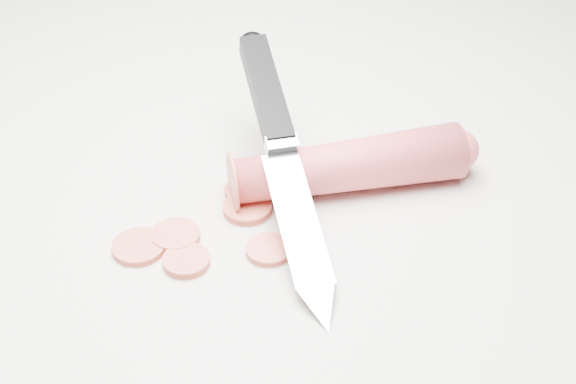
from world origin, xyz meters
The scene contains 10 objects.
ground centered at (0.00, 0.00, 0.00)m, with size 2.40×2.40×0.00m, color silver.
carrot centered at (0.04, 0.03, 0.02)m, with size 0.04×0.04×0.18m, color #C83E42.
carrot_slice_0 centered at (0.00, -0.04, 0.00)m, with size 0.04×0.04×0.01m, color #D4553E.
carrot_slice_1 centered at (-0.03, -0.12, 0.00)m, with size 0.04×0.04×0.01m, color #D4553E.
carrot_slice_2 centered at (-0.01, -0.02, 0.00)m, with size 0.03×0.03×0.01m, color #D4553E.
carrot_slice_3 centered at (-0.02, -0.09, 0.00)m, with size 0.04×0.04×0.01m, color #D4553E.
carrot_slice_4 centered at (0.04, -0.06, 0.00)m, with size 0.03×0.03×0.01m, color #D4553E.
carrot_slice_5 centered at (-0.01, 0.01, 0.00)m, with size 0.03×0.03×0.01m, color #D4553E.
carrot_slice_6 centered at (0.00, -0.11, 0.00)m, with size 0.03×0.03×0.01m, color #D4553E.
kitchen_knife centered at (0.02, -0.01, 0.05)m, with size 0.22×0.19×0.09m, color silver, non-canonical shape.
Camera 1 is at (0.31, -0.39, 0.38)m, focal length 50.00 mm.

